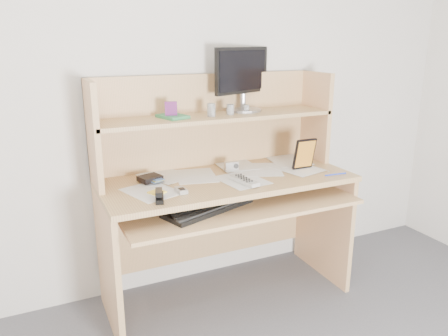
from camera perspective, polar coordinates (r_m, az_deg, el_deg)
name	(u,v)px	position (r m, az deg, el deg)	size (l,w,h in m)	color
back_wall	(204,82)	(2.63, -2.58, 11.15)	(3.60, 0.04, 2.50)	silver
desk	(221,183)	(2.52, -0.35, -1.96)	(1.40, 0.70, 1.30)	tan
paper_clutter	(227,177)	(2.44, 0.43, -1.19)	(1.32, 0.54, 0.01)	silver
keyboard	(208,207)	(2.25, -2.08, -5.07)	(0.52, 0.33, 0.03)	black
tv_remote	(244,181)	(2.34, 2.60, -1.65)	(0.06, 0.21, 0.02)	#A8A9A3
flip_phone	(181,190)	(2.20, -5.63, -2.82)	(0.04, 0.08, 0.02)	#AFAFB1
stapler	(159,195)	(2.11, -8.43, -3.46)	(0.04, 0.14, 0.04)	black
wallet	(150,178)	(2.39, -9.65, -1.35)	(0.11, 0.09, 0.03)	black
sticky_note_pad	(157,192)	(2.22, -8.74, -3.17)	(0.07, 0.07, 0.01)	yellow
digital_camera	(231,166)	(2.55, 0.96, 0.29)	(0.08, 0.03, 0.05)	#B9B8BB
game_case	(304,154)	(2.60, 10.46, 1.82)	(0.13, 0.01, 0.18)	black
blue_pen	(336,174)	(2.54, 14.37, -0.81)	(0.01, 0.01, 0.14)	#1933C1
card_box	(171,110)	(2.39, -6.94, 7.53)	(0.07, 0.02, 0.09)	maroon
shelf_book	(173,116)	(2.40, -6.73, 6.71)	(0.12, 0.16, 0.02)	#2F7740
chip_stack_a	(230,109)	(2.49, 0.83, 7.65)	(0.04, 0.04, 0.06)	black
chip_stack_b	(211,110)	(2.44, -1.69, 7.60)	(0.04, 0.04, 0.07)	white
chip_stack_c	(246,109)	(2.58, 2.90, 7.75)	(0.04, 0.04, 0.04)	black
chip_stack_d	(212,111)	(2.43, -1.54, 7.44)	(0.04, 0.04, 0.06)	white
monitor	(242,77)	(2.63, 2.40, 11.76)	(0.41, 0.22, 0.37)	#9F9EA3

